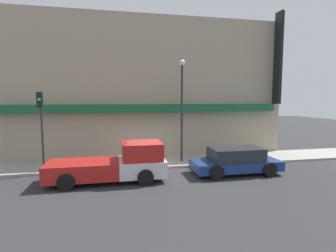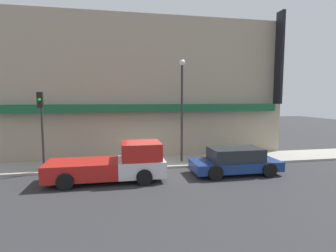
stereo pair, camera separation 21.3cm
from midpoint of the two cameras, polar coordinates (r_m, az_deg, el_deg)
ground_plane at (r=14.95m, az=-3.45°, el=-9.45°), size 80.00×80.00×0.00m
sidewalk at (r=16.34m, az=-4.12°, el=-7.89°), size 36.00×2.93×0.13m
building at (r=18.82m, az=-5.22°, el=8.13°), size 19.80×3.80×9.96m
pickup_truck at (r=13.05m, az=-11.01°, el=-8.14°), size 5.57×2.19×1.85m
parked_car at (r=14.45m, az=14.82°, el=-7.35°), size 4.64×2.06×1.39m
fire_hydrant at (r=15.20m, az=-4.41°, el=-7.57°), size 0.16×0.16×0.59m
street_lamp at (r=15.95m, az=3.43°, el=5.79°), size 0.36×0.36×6.17m
traffic_light at (r=15.13m, az=-25.49°, el=1.62°), size 0.28×0.42×4.19m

